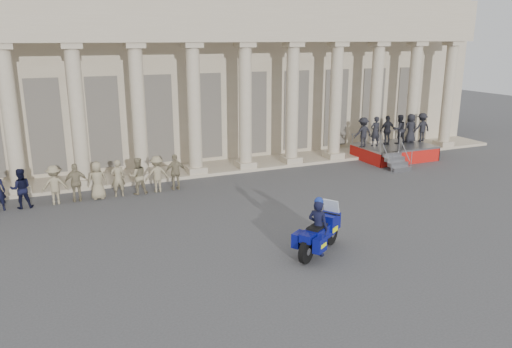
# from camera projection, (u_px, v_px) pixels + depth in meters

# --- Properties ---
(ground) EXTENTS (90.00, 90.00, 0.00)m
(ground) POSITION_uv_depth(u_px,v_px,m) (229.00, 238.00, 16.74)
(ground) COLOR #3C3C3F
(ground) RESTS_ON ground
(building) EXTENTS (40.00, 12.50, 9.00)m
(building) POSITION_uv_depth(u_px,v_px,m) (137.00, 73.00, 28.57)
(building) COLOR tan
(building) RESTS_ON ground
(reviewing_stand) EXTENTS (5.04, 3.84, 2.40)m
(reviewing_stand) POSITION_uv_depth(u_px,v_px,m) (395.00, 135.00, 27.37)
(reviewing_stand) COLOR gray
(reviewing_stand) RESTS_ON ground
(motorcycle) EXTENTS (2.11, 1.64, 1.55)m
(motorcycle) POSITION_uv_depth(u_px,v_px,m) (320.00, 233.00, 15.40)
(motorcycle) COLOR black
(motorcycle) RESTS_ON ground
(rider) EXTENTS (0.71, 0.78, 1.87)m
(rider) POSITION_uv_depth(u_px,v_px,m) (318.00, 226.00, 15.23)
(rider) COLOR black
(rider) RESTS_ON ground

